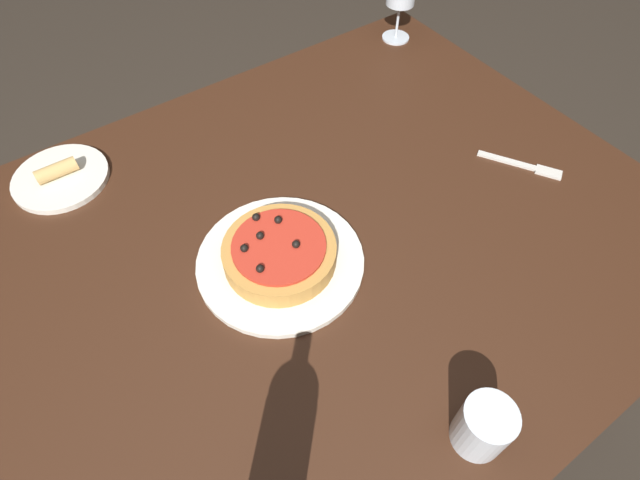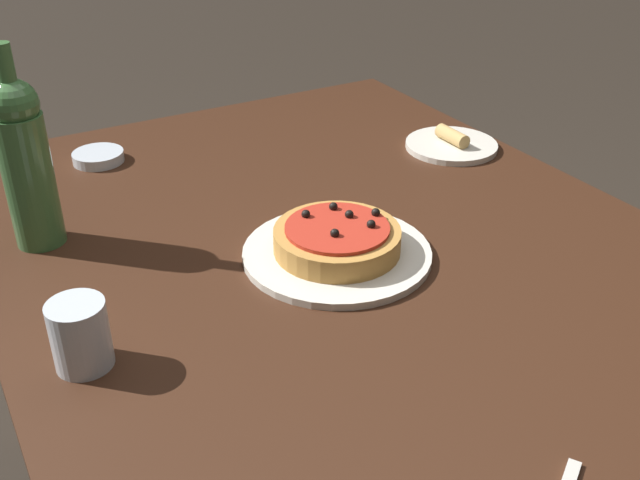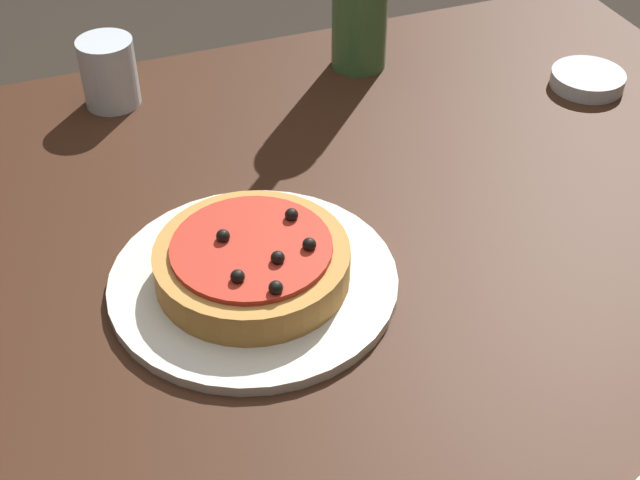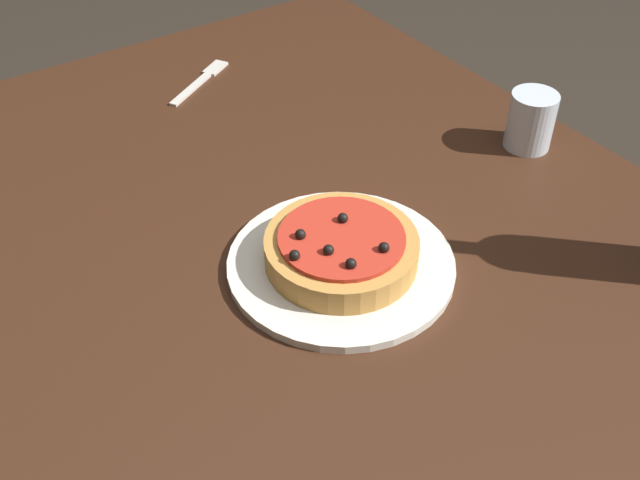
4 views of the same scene
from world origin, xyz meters
The scene contains 7 objects.
dining_table centered at (0.00, 0.00, 0.66)m, with size 1.48×1.06×0.73m.
dinner_plate centered at (-0.01, -0.02, 0.74)m, with size 0.30×0.30×0.01m.
pizza centered at (-0.01, -0.02, 0.76)m, with size 0.20×0.20×0.05m.
wine_bottle centered at (-0.29, -0.41, 0.87)m, with size 0.08×0.08×0.32m.
water_cup centered at (0.05, -0.43, 0.78)m, with size 0.07×0.07×0.09m.
side_bowl centered at (-0.57, -0.24, 0.74)m, with size 0.10×0.10×0.02m.
side_plate centered at (-0.27, 0.41, 0.74)m, with size 0.19×0.19×0.04m.
Camera 2 is at (0.84, -0.54, 1.34)m, focal length 42.00 mm.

